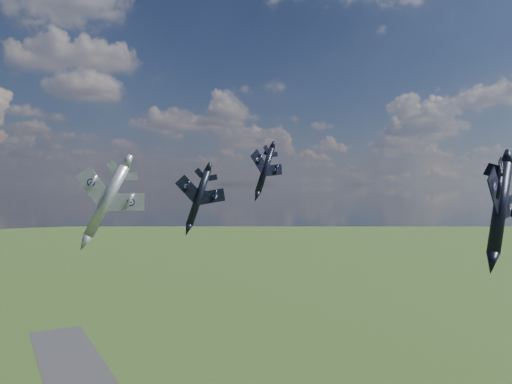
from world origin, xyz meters
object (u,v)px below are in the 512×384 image
jet_lead_navy (199,197)px  jet_high_navy (265,170)px  jet_right_navy (500,207)px  jet_left_silver (107,201)px

jet_lead_navy → jet_high_navy: jet_high_navy is taller
jet_right_navy → jet_left_silver: (-40.49, 36.83, 0.44)m
jet_right_navy → jet_high_navy: (-10.26, 41.55, 5.64)m
jet_right_navy → jet_high_navy: bearing=85.7°
jet_left_silver → jet_lead_navy: bearing=23.1°
jet_lead_navy → jet_high_navy: (14.83, 3.45, 4.95)m
jet_lead_navy → jet_right_navy: bearing=-45.0°
jet_high_navy → jet_lead_navy: bearing=-178.6°
jet_lead_navy → jet_left_silver: bearing=-163.6°
jet_lead_navy → jet_high_navy: size_ratio=1.05×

